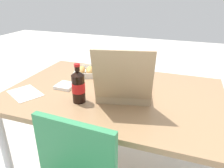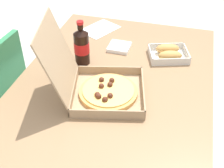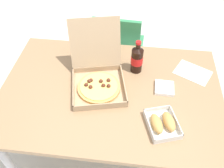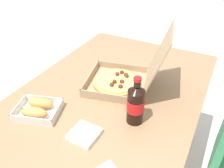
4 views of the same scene
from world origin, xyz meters
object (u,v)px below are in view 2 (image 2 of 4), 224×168
object	(u,v)px
paper_menu	(100,29)
napkin_pile	(119,47)
pizza_box_open	(99,86)
cola_bottle	(82,46)
bread_side_box	(169,53)

from	to	relation	value
paper_menu	napkin_pile	distance (m)	0.25
napkin_pile	pizza_box_open	bearing A→B (deg)	-178.53
paper_menu	napkin_pile	bearing A→B (deg)	-110.54
paper_menu	napkin_pile	xyz separation A→B (m)	(-0.18, -0.16, 0.01)
napkin_pile	cola_bottle	bearing A→B (deg)	140.74
cola_bottle	bread_side_box	bearing A→B (deg)	-68.80
paper_menu	bread_side_box	bearing A→B (deg)	-87.65
cola_bottle	paper_menu	bearing A→B (deg)	3.09
pizza_box_open	napkin_pile	world-z (taller)	pizza_box_open
pizza_box_open	cola_bottle	bearing A→B (deg)	35.21
pizza_box_open	napkin_pile	xyz separation A→B (m)	(0.39, 0.01, -0.04)
pizza_box_open	napkin_pile	size ratio (longest dim) A/B	4.17
pizza_box_open	paper_menu	xyz separation A→B (m)	(0.58, 0.17, -0.05)
bread_side_box	cola_bottle	distance (m)	0.44
pizza_box_open	paper_menu	world-z (taller)	pizza_box_open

